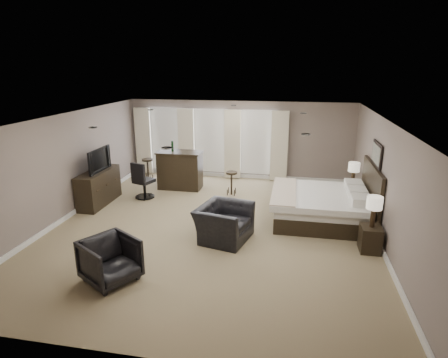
% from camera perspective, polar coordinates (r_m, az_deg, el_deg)
% --- Properties ---
extents(room, '(7.60, 8.60, 2.64)m').
position_cam_1_polar(room, '(8.59, -1.80, 0.58)').
color(room, '#887856').
rests_on(room, ground).
extents(window_bay, '(5.25, 0.20, 2.30)m').
position_cam_1_polar(window_bay, '(12.72, -2.23, 5.55)').
color(window_bay, silver).
rests_on(window_bay, room).
extents(bed, '(2.31, 2.21, 1.47)m').
position_cam_1_polar(bed, '(9.47, 14.89, -2.00)').
color(bed, silver).
rests_on(bed, ground).
extents(nightstand_near, '(0.41, 0.50, 0.54)m').
position_cam_1_polar(nightstand_near, '(8.43, 21.37, -8.47)').
color(nightstand_near, black).
rests_on(nightstand_near, ground).
extents(nightstand_far, '(0.40, 0.49, 0.53)m').
position_cam_1_polar(nightstand_far, '(11.09, 18.82, -2.13)').
color(nightstand_far, black).
rests_on(nightstand_far, ground).
extents(lamp_near, '(0.32, 0.32, 0.65)m').
position_cam_1_polar(lamp_near, '(8.20, 21.82, -4.68)').
color(lamp_near, beige).
rests_on(lamp_near, nightstand_near).
extents(lamp_far, '(0.31, 0.31, 0.64)m').
position_cam_1_polar(lamp_far, '(10.92, 19.11, 0.76)').
color(lamp_far, beige).
rests_on(lamp_far, nightstand_far).
extents(wall_art, '(0.04, 0.96, 0.56)m').
position_cam_1_polar(wall_art, '(9.36, 22.21, 3.54)').
color(wall_art, slate).
rests_on(wall_art, room).
extents(dresser, '(0.52, 1.63, 0.94)m').
position_cam_1_polar(dresser, '(10.94, -18.55, -1.23)').
color(dresser, black).
rests_on(dresser, ground).
extents(tv, '(0.64, 1.11, 0.15)m').
position_cam_1_polar(tv, '(10.79, -18.82, 1.52)').
color(tv, black).
rests_on(tv, dresser).
extents(armchair_near, '(1.03, 1.34, 1.04)m').
position_cam_1_polar(armchair_near, '(8.27, -0.01, -5.81)').
color(armchair_near, black).
rests_on(armchair_near, ground).
extents(armchair_far, '(1.14, 1.15, 0.88)m').
position_cam_1_polar(armchair_far, '(7.07, -16.97, -11.50)').
color(armchair_far, black).
rests_on(armchair_far, ground).
extents(bar_counter, '(1.36, 0.71, 1.19)m').
position_cam_1_polar(bar_counter, '(11.73, -6.71, 1.39)').
color(bar_counter, black).
rests_on(bar_counter, ground).
extents(bar_stool_left, '(0.46, 0.46, 0.76)m').
position_cam_1_polar(bar_stool_left, '(12.66, -11.52, 1.34)').
color(bar_stool_left, black).
rests_on(bar_stool_left, ground).
extents(bar_stool_right, '(0.39, 0.39, 0.70)m').
position_cam_1_polar(bar_stool_right, '(11.13, 1.15, -0.66)').
color(bar_stool_right, black).
rests_on(bar_stool_right, ground).
extents(desk_chair, '(0.71, 0.71, 1.09)m').
position_cam_1_polar(desk_chair, '(11.05, -12.09, -0.13)').
color(desk_chair, black).
rests_on(desk_chair, ground).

